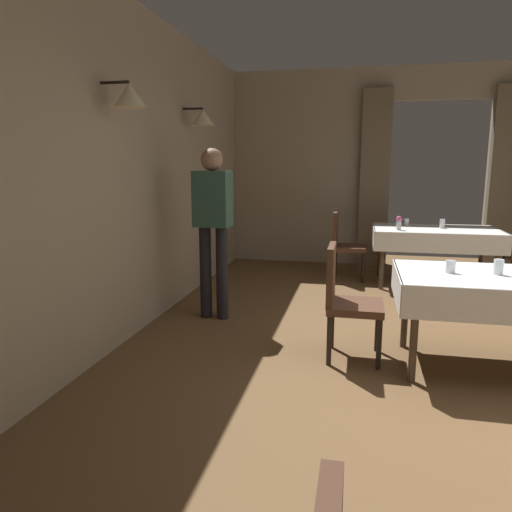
# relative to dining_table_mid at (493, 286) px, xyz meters

# --- Properties ---
(ground) EXTENTS (10.08, 10.08, 0.00)m
(ground) POSITION_rel_dining_table_mid_xyz_m (0.12, -0.22, -0.66)
(ground) COLOR brown
(wall_left) EXTENTS (0.49, 8.40, 3.00)m
(wall_left) POSITION_rel_dining_table_mid_xyz_m (-3.07, -0.22, 0.85)
(wall_left) COLOR gray
(wall_left) RESTS_ON ground
(wall_back) EXTENTS (6.40, 0.27, 3.00)m
(wall_back) POSITION_rel_dining_table_mid_xyz_m (0.12, 3.96, 0.86)
(wall_back) COLOR gray
(wall_back) RESTS_ON ground
(dining_table_mid) EXTENTS (1.41, 0.94, 0.75)m
(dining_table_mid) POSITION_rel_dining_table_mid_xyz_m (0.00, 0.00, 0.00)
(dining_table_mid) COLOR #4C3D2D
(dining_table_mid) RESTS_ON ground
(dining_table_far) EXTENTS (1.57, 1.00, 0.75)m
(dining_table_far) POSITION_rel_dining_table_mid_xyz_m (-0.03, 2.73, 0.01)
(dining_table_far) COLOR #4C3D2D
(dining_table_far) RESTS_ON ground
(chair_mid_left) EXTENTS (0.44, 0.44, 0.93)m
(chair_mid_left) POSITION_rel_dining_table_mid_xyz_m (-1.09, 0.01, -0.15)
(chair_mid_left) COLOR black
(chair_mid_left) RESTS_ON ground
(chair_far_left) EXTENTS (0.44, 0.44, 0.93)m
(chair_far_left) POSITION_rel_dining_table_mid_xyz_m (-1.20, 2.84, -0.15)
(chair_far_left) COLOR black
(chair_far_left) RESTS_ON ground
(glass_mid_a) EXTENTS (0.07, 0.07, 0.10)m
(glass_mid_a) POSITION_rel_dining_table_mid_xyz_m (-0.31, 0.00, 0.14)
(glass_mid_a) COLOR silver
(glass_mid_a) RESTS_ON dining_table_mid
(glass_mid_b) EXTENTS (0.07, 0.07, 0.12)m
(glass_mid_b) POSITION_rel_dining_table_mid_xyz_m (0.03, 0.02, 0.15)
(glass_mid_b) COLOR silver
(glass_mid_b) RESTS_ON dining_table_mid
(flower_vase_far) EXTENTS (0.07, 0.07, 0.18)m
(flower_vase_far) POSITION_rel_dining_table_mid_xyz_m (-0.51, 2.48, 0.18)
(flower_vase_far) COLOR silver
(flower_vase_far) RESTS_ON dining_table_far
(glass_far_b) EXTENTS (0.07, 0.07, 0.12)m
(glass_far_b) POSITION_rel_dining_table_mid_xyz_m (0.05, 2.77, 0.15)
(glass_far_b) COLOR silver
(glass_far_b) RESTS_ON dining_table_far
(glass_far_c) EXTENTS (0.07, 0.07, 0.09)m
(glass_far_c) POSITION_rel_dining_table_mid_xyz_m (-0.37, 2.99, 0.14)
(glass_far_c) COLOR silver
(glass_far_c) RESTS_ON dining_table_far
(person_diner_standing_aside) EXTENTS (0.38, 0.25, 1.72)m
(person_diner_standing_aside) POSITION_rel_dining_table_mid_xyz_m (-2.44, 0.79, 0.36)
(person_diner_standing_aside) COLOR black
(person_diner_standing_aside) RESTS_ON ground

